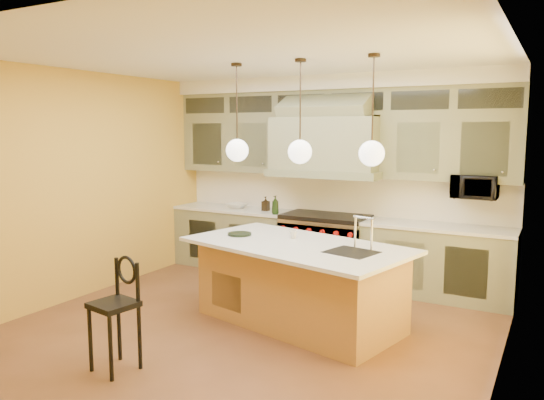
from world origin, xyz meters
The scene contains 18 objects.
floor centered at (0.00, 0.00, 0.00)m, with size 5.00×5.00×0.00m, color brown.
ceiling centered at (0.00, 0.00, 2.90)m, with size 5.00×5.00×0.00m, color white.
wall_back centered at (0.00, 2.50, 1.45)m, with size 5.00×5.00×0.00m, color gold.
wall_front centered at (0.00, -2.50, 1.45)m, with size 5.00×5.00×0.00m, color gold.
wall_left centered at (-2.50, 0.00, 1.45)m, with size 5.00×5.00×0.00m, color gold.
wall_right centered at (2.50, 0.00, 1.45)m, with size 5.00×5.00×0.00m, color gold.
back_cabinetry centered at (0.00, 2.23, 1.43)m, with size 5.00×0.77×2.90m.
range centered at (0.00, 2.14, 0.49)m, with size 1.20×0.74×0.96m.
kitchen_island centered at (0.40, 0.45, 0.47)m, with size 2.68×1.82×1.35m.
counter_stool centered at (-0.54, -1.37, 0.58)m, with size 0.41×0.41×1.03m.
microwave centered at (1.95, 2.25, 1.45)m, with size 0.54×0.37×0.30m, color black.
oil_bottle_a centered at (-0.70, 1.92, 1.08)m, with size 0.10×0.10×0.27m, color black.
oil_bottle_b centered at (-0.99, 2.15, 1.05)m, with size 0.10×0.10×0.21m, color black.
fruit_bowl centered at (-1.50, 2.15, 0.98)m, with size 0.32×0.32×0.08m, color silver.
cup centered at (0.23, 0.63, 0.96)m, with size 0.10×0.10×0.09m, color silver.
pendant_left centered at (-0.40, 0.45, 1.95)m, with size 0.26×0.26×1.11m.
pendant_center centered at (0.40, 0.45, 1.95)m, with size 0.26×0.26×1.11m.
pendant_right centered at (1.20, 0.45, 1.95)m, with size 0.26×0.26×1.11m.
Camera 1 is at (2.89, -4.71, 2.17)m, focal length 35.00 mm.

